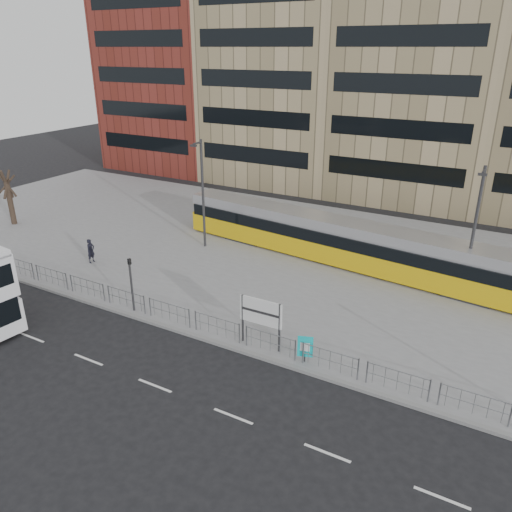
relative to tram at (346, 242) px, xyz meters
The scene contains 14 objects.
ground 13.37m from the tram, 110.73° to the right, with size 120.00×120.00×0.00m, color black.
plaza 4.96m from the tram, behind, with size 64.00×24.00×0.15m, color gray.
kerb 13.31m from the tram, 110.80° to the right, with size 64.00×0.25×0.17m, color gray.
building_row 24.80m from the tram, 98.19° to the left, with size 70.40×18.40×31.20m.
pedestrian_barrier 12.23m from the tram, 102.75° to the right, with size 32.07×0.07×1.10m.
road_markings 16.90m from the tram, 102.69° to the right, with size 62.00×0.12×0.01m, color white.
tram is the anchor object (origin of this frame).
station_sign 11.61m from the tram, 90.37° to the right, with size 2.20×0.14×2.53m.
ad_panel 12.01m from the tram, 78.78° to the right, with size 0.69×0.28×1.33m.
pedestrian 17.05m from the tram, 151.29° to the right, with size 0.60×0.39×1.64m, color black.
traffic_light_west 14.29m from the tram, 123.52° to the right, with size 0.20×0.22×3.10m.
lamp_post_west 10.54m from the tram, 168.33° to the right, with size 0.45×1.04×7.72m.
lamp_post_east 8.24m from the tram, ahead, with size 0.45×1.04×7.67m.
bare_tree 27.29m from the tram, 168.19° to the right, with size 3.95×3.95×6.48m.
Camera 1 is at (14.52, -17.38, 13.59)m, focal length 35.00 mm.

